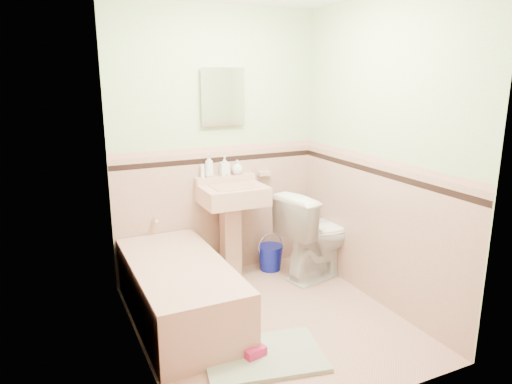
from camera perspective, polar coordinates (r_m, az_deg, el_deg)
name	(u,v)px	position (r m, az deg, el deg)	size (l,w,h in m)	color
floor	(269,321)	(3.88, 1.64, -15.31)	(2.20, 2.20, 0.00)	tan
wall_back	(217,146)	(4.43, -4.73, 5.60)	(2.50, 2.50, 0.00)	#F0E5C3
wall_front	(366,203)	(2.54, 13.17, -1.34)	(2.50, 2.50, 0.00)	#F0E5C3
wall_left	(132,179)	(3.12, -14.79, 1.48)	(2.50, 2.50, 0.00)	#F0E5C3
wall_right	(379,156)	(3.99, 14.72, 4.20)	(2.50, 2.50, 0.00)	#F0E5C3
wainscot_back	(219,213)	(4.56, -4.51, -2.52)	(2.00, 2.00, 0.00)	tan
wainscot_front	(358,314)	(2.79, 12.23, -14.26)	(2.00, 2.00, 0.00)	tan
wainscot_left	(140,273)	(3.32, -13.87, -9.49)	(2.20, 2.20, 0.00)	tan
wainscot_right	(373,232)	(4.14, 14.03, -4.70)	(2.20, 2.20, 0.00)	tan
accent_back	(218,160)	(4.44, -4.61, 3.91)	(2.00, 2.00, 0.00)	black
accent_front	(362,226)	(2.59, 12.76, -4.02)	(2.00, 2.00, 0.00)	black
accent_left	(136,199)	(3.16, -14.32, -0.79)	(2.20, 2.20, 0.00)	black
accent_right	(377,172)	(4.00, 14.41, 2.35)	(2.20, 2.20, 0.00)	black
cap_back	(218,149)	(4.42, -4.64, 5.18)	(2.00, 2.00, 0.00)	tan
cap_front	(363,208)	(2.56, 12.88, -1.89)	(2.00, 2.00, 0.00)	tan
cap_left	(135,184)	(3.13, -14.43, 0.98)	(2.20, 2.20, 0.00)	tan
cap_right	(377,160)	(3.98, 14.50, 3.76)	(2.20, 2.20, 0.00)	tan
bathtub	(180,293)	(3.85, -9.23, -12.00)	(0.70, 1.50, 0.45)	tan
tub_faucet	(155,219)	(4.35, -12.12, -3.25)	(0.04, 0.04, 0.12)	silver
sink	(233,233)	(4.42, -2.81, -5.00)	(0.58, 0.48, 0.91)	tan
sink_faucet	(227,179)	(4.41, -3.58, 1.62)	(0.02, 0.02, 0.10)	silver
medicine_cabinet	(222,97)	(4.38, -4.09, 11.42)	(0.40, 0.04, 0.50)	white
soap_dish	(264,174)	(4.63, 0.97, 2.25)	(0.12, 0.07, 0.04)	tan
soap_bottle_left	(209,166)	(4.37, -5.70, 3.19)	(0.08, 0.08, 0.21)	#B2B2B2
soap_bottle_mid	(225,166)	(4.42, -3.83, 3.20)	(0.08, 0.09, 0.19)	#B2B2B2
soap_bottle_right	(237,167)	(4.48, -2.30, 3.03)	(0.11, 0.11, 0.14)	#B2B2B2
tube	(203,171)	(4.36, -6.49, 2.52)	(0.04, 0.04, 0.12)	white
toilet	(320,234)	(4.54, 7.73, -5.03)	(0.47, 0.83, 0.85)	white
bucket	(270,257)	(4.74, 1.74, -7.93)	(0.25, 0.25, 0.25)	#0D1697
bath_mat	(264,356)	(3.44, 0.93, -19.24)	(0.81, 0.54, 0.03)	#9AAC8F
shoe	(256,352)	(3.39, -0.05, -18.85)	(0.15, 0.07, 0.06)	#BF1E59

